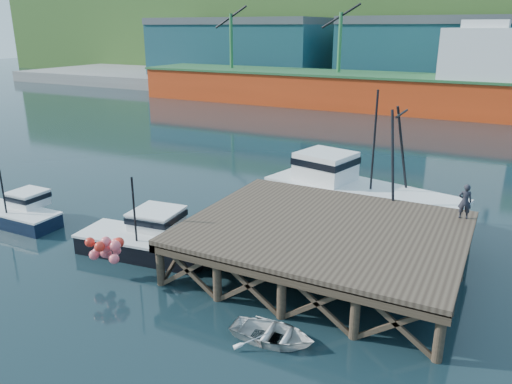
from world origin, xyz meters
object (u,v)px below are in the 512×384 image
Objects in this scene: boat_black at (148,238)px; trawler at (357,193)px; boat_navy at (19,212)px; dinghy at (272,334)px; dockworker at (465,201)px.

trawler reaches higher than boat_black.
boat_black reaches higher than boat_navy.
trawler is 3.83× the size of dinghy.
boat_navy is 1.76× the size of dinghy.
dinghy is at bearing -11.86° from boat_navy.
trawler is at bearing -0.45° from dinghy.
boat_black is at bearing 12.68° from dockworker.
boat_black reaches higher than dinghy.
dockworker is (5.04, 10.02, 2.63)m from dinghy.
boat_black is 9.48m from dinghy.
dockworker is at bearing -30.91° from dinghy.
dockworker is at bearing 17.74° from boat_black.
trawler is (16.70, 9.48, 0.86)m from boat_navy.
boat_navy is 0.78× the size of boat_black.
dinghy is at bearing -73.02° from trawler.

